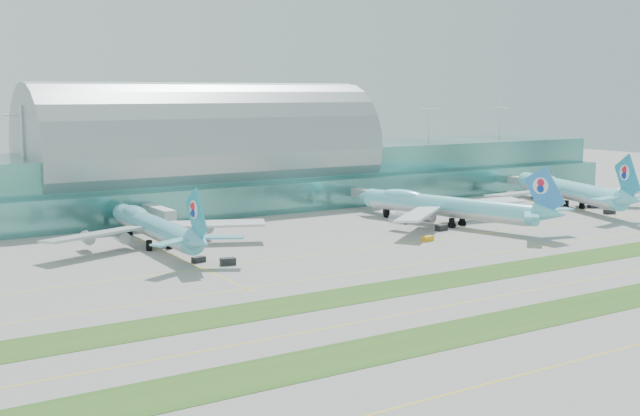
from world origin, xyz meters
TOP-DOWN VIEW (x-y plane):
  - ground at (0.00, 0.00)m, footprint 700.00×700.00m
  - terminal at (0.01, 128.79)m, footprint 340.00×69.10m
  - grass_strip_near at (0.00, -28.00)m, footprint 420.00×12.00m
  - grass_strip_far at (0.00, 2.00)m, footprint 420.00×12.00m
  - taxiline_b at (0.00, -14.00)m, footprint 420.00×0.35m
  - taxiline_c at (0.00, 18.00)m, footprint 420.00×0.35m
  - taxiline_d at (0.00, 40.00)m, footprint 420.00×0.35m
  - airliner_b at (-41.02, 70.59)m, footprint 59.46×67.44m
  - airliner_c at (46.09, 56.98)m, footprint 61.31×70.91m
  - airliner_d at (107.61, 63.45)m, footprint 64.08×74.49m
  - gse_c at (-34.37, 40.64)m, footprint 3.88×2.66m
  - gse_d at (-38.91, 47.05)m, footprint 3.44×2.19m
  - gse_e at (24.62, 39.43)m, footprint 3.81×2.35m
  - gse_f at (38.60, 50.03)m, footprint 3.91×2.44m
  - gse_g at (106.78, 45.09)m, footprint 4.01×2.93m
  - gse_h at (113.66, 57.25)m, footprint 3.78×2.18m

SIDE VIEW (x-z plane):
  - ground at x=0.00m, z-range 0.00..0.00m
  - taxiline_b at x=0.00m, z-range 0.00..0.01m
  - taxiline_c at x=0.00m, z-range 0.00..0.01m
  - taxiline_d at x=0.00m, z-range 0.00..0.01m
  - grass_strip_near at x=0.00m, z-range 0.00..0.08m
  - grass_strip_far at x=0.00m, z-range 0.00..0.08m
  - gse_e at x=24.62m, z-range 0.00..1.32m
  - gse_d at x=-38.91m, z-range 0.00..1.33m
  - gse_h at x=113.66m, z-range 0.00..1.44m
  - gse_g at x=106.78m, z-range 0.00..1.45m
  - gse_f at x=38.60m, z-range 0.00..1.67m
  - gse_c at x=-34.37m, z-range 0.00..1.67m
  - airliner_b at x=-41.02m, z-range -3.56..15.02m
  - airliner_c at x=46.09m, z-range -3.80..16.06m
  - airliner_d at x=107.61m, z-range -4.05..17.09m
  - terminal at x=0.01m, z-range -3.77..32.23m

